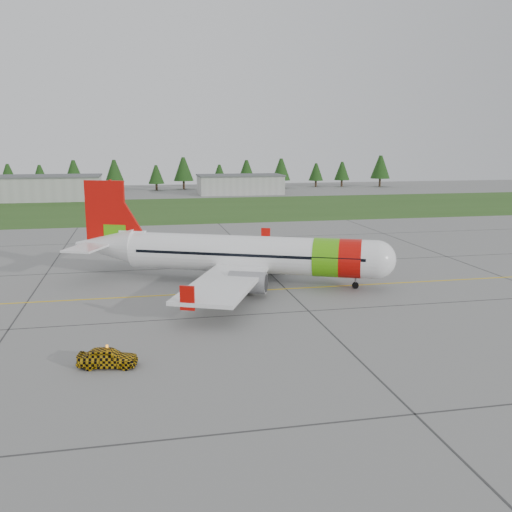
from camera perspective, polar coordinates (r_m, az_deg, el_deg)
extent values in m
plane|color=gray|center=(49.06, -6.02, -6.19)|extent=(320.00, 320.00, 0.00)
cylinder|color=white|center=(60.06, -0.58, 0.17)|extent=(25.44, 14.18, 3.91)
sphere|color=white|center=(58.63, 11.95, -0.35)|extent=(3.91, 3.91, 3.91)
cone|color=white|center=(65.63, -14.84, 1.05)|extent=(8.01, 6.43, 3.91)
cube|color=black|center=(58.56, 12.26, -0.03)|extent=(2.53, 3.04, 0.56)
cylinder|color=#52B40D|center=(58.84, 7.07, -0.15)|extent=(4.01, 4.71, 3.99)
cylinder|color=red|center=(58.68, 9.41, -0.24)|extent=(3.64, 4.55, 3.99)
cube|color=white|center=(60.40, -1.05, -0.84)|extent=(18.09, 31.60, 0.36)
cube|color=red|center=(75.84, 0.98, 2.07)|extent=(1.17, 0.65, 2.01)
cube|color=red|center=(45.63, -6.89, -4.20)|extent=(1.17, 0.65, 2.01)
cylinder|color=gray|center=(65.49, 1.35, -0.38)|extent=(4.16, 3.39, 2.11)
cylinder|color=gray|center=(54.95, -0.83, -2.65)|extent=(4.16, 3.39, 2.11)
cube|color=red|center=(65.05, -14.83, 3.96)|extent=(4.37, 2.21, 7.63)
cube|color=#52B40D|center=(64.86, -13.86, 2.02)|extent=(2.56, 1.45, 2.41)
cube|color=white|center=(65.81, -15.24, 1.28)|extent=(7.62, 11.85, 0.22)
cylinder|color=slate|center=(59.18, 9.92, -2.55)|extent=(0.18, 0.18, 1.41)
cylinder|color=black|center=(59.27, 9.90, -2.89)|extent=(0.74, 0.53, 0.68)
cylinder|color=slate|center=(63.52, -1.34, -1.21)|extent=(0.22, 0.22, 1.91)
cylinder|color=black|center=(63.71, -1.69, -1.57)|extent=(1.14, 0.84, 1.04)
cylinder|color=slate|center=(58.21, -2.64, -2.37)|extent=(0.22, 0.22, 1.91)
cylinder|color=black|center=(58.42, -3.02, -2.76)|extent=(1.14, 0.84, 1.04)
imported|color=#E7AE0C|center=(39.21, -14.72, -7.99)|extent=(1.61, 1.81, 3.96)
cube|color=#30561E|center=(129.52, -9.73, 4.59)|extent=(320.00, 50.00, 0.03)
cube|color=gold|center=(56.71, -6.84, -3.79)|extent=(120.00, 0.25, 0.02)
cube|color=#A8A8A3|center=(159.10, -21.08, 6.30)|extent=(32.00, 14.00, 6.00)
cube|color=#A8A8A3|center=(167.66, -1.61, 7.12)|extent=(24.00, 12.00, 5.20)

